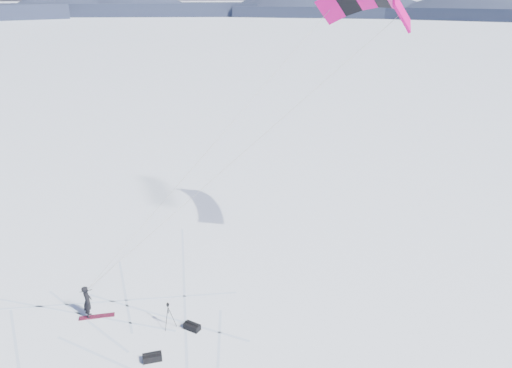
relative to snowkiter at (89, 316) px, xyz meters
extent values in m
plane|color=white|center=(1.79, -1.76, 0.00)|extent=(1800.00, 1800.00, 0.00)
cube|color=black|center=(134.73, 289.32, 2.89)|extent=(155.14, 103.25, 5.78)
cone|color=black|center=(134.73, 289.32, 5.78)|extent=(84.80, 84.80, 8.00)
cube|color=black|center=(47.33, 314.98, 2.89)|extent=(154.88, 65.89, 5.78)
cone|color=black|center=(47.33, 314.98, 5.78)|extent=(72.46, 72.46, 8.00)
cube|color=black|center=(-43.75, 314.98, 2.89)|extent=(154.88, 65.89, 5.78)
cone|color=black|center=(-43.75, 314.98, 5.78)|extent=(72.46, 72.46, 8.00)
cube|color=#AEC1DD|center=(0.19, -1.16, 0.00)|extent=(6.45, 7.79, 0.01)
cube|color=#AEC1DD|center=(1.89, 1.14, 0.00)|extent=(11.66, 3.07, 0.01)
cube|color=#AEC1DD|center=(5.29, -2.26, 0.00)|extent=(6.52, 4.83, 0.01)
cube|color=#AEC1DD|center=(6.99, 0.04, 0.00)|extent=(8.85, 4.87, 0.01)
cube|color=#AEC1DD|center=(-0.61, -3.36, 0.00)|extent=(5.61, 2.36, 0.01)
imported|color=black|center=(0.00, 0.00, 0.00)|extent=(0.45, 0.63, 1.62)
cube|color=maroon|center=(0.34, -0.12, 0.02)|extent=(1.61, 0.31, 0.04)
cylinder|color=black|center=(3.77, -1.62, 0.53)|extent=(0.36, 0.06, 1.06)
cylinder|color=black|center=(3.54, -1.45, 0.53)|extent=(0.17, 0.33, 1.06)
cylinder|color=black|center=(3.51, -1.74, 0.53)|extent=(0.23, 0.30, 1.06)
cylinder|color=black|center=(3.61, -1.60, 0.90)|extent=(0.03, 0.03, 0.32)
cube|color=black|center=(3.61, -1.60, 1.11)|extent=(0.07, 0.07, 0.05)
cube|color=black|center=(3.61, -1.60, 1.19)|extent=(0.13, 0.09, 0.09)
cylinder|color=black|center=(3.61, -1.52, 1.19)|extent=(0.06, 0.09, 0.06)
cube|color=black|center=(2.80, -3.68, 0.15)|extent=(0.80, 0.41, 0.29)
cylinder|color=black|center=(2.80, -3.68, 0.31)|extent=(0.74, 0.11, 0.07)
cube|color=black|center=(4.60, -2.00, 0.14)|extent=(0.80, 0.78, 0.28)
cylinder|color=black|center=(4.60, -2.00, 0.30)|extent=(0.59, 0.55, 0.09)
cube|color=#C80366|center=(14.33, -0.20, 13.35)|extent=(1.43, 1.11, 1.67)
cube|color=black|center=(14.62, 0.72, 13.74)|extent=(1.24, 1.21, 1.53)
cube|color=black|center=(13.84, 4.75, 13.74)|extent=(1.57, 1.10, 1.53)
cube|color=#C80366|center=(13.23, 5.49, 13.35)|extent=(1.69, 0.93, 1.67)
cylinder|color=gray|center=(7.16, -0.10, 7.37)|extent=(14.34, 0.22, 11.98)
cylinder|color=gray|center=(6.62, 2.74, 7.37)|extent=(13.25, 5.51, 11.98)
cylinder|color=black|center=(0.00, 0.00, 1.39)|extent=(0.55, 0.13, 0.03)
camera|label=1|loc=(3.39, -20.76, 14.19)|focal=35.00mm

